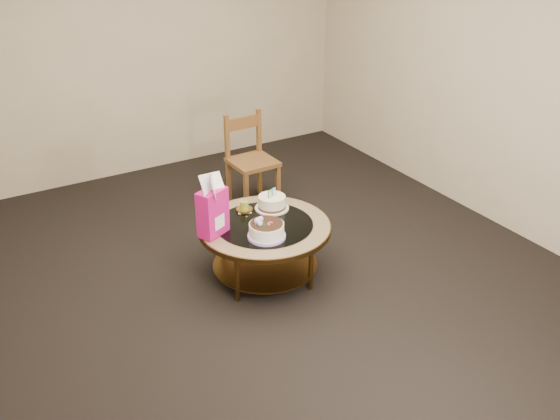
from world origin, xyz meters
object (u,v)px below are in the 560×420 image
decorated_cake (266,231)px  cream_cake (272,203)px  gift_bag (212,206)px  dining_chair (251,160)px  coffee_table (265,233)px

decorated_cake → cream_cake: size_ratio=1.03×
decorated_cake → gift_bag: (-0.31, 0.25, 0.17)m
dining_chair → coffee_table: bearing=-115.1°
decorated_cake → cream_cake: (0.26, 0.38, -0.00)m
decorated_cake → dining_chair: 1.51m
coffee_table → decorated_cake: (-0.09, -0.19, 0.13)m
cream_cake → dining_chair: size_ratio=0.31×
cream_cake → gift_bag: bearing=169.1°
cream_cake → gift_bag: 0.61m
cream_cake → gift_bag: gift_bag is taller
coffee_table → gift_bag: size_ratio=2.23×
gift_bag → coffee_table: bearing=-34.0°
decorated_cake → cream_cake: 0.46m
coffee_table → dining_chair: (0.53, 1.19, 0.07)m
coffee_table → decorated_cake: 0.25m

